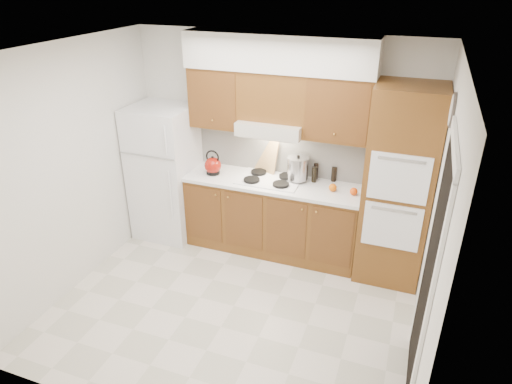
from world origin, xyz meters
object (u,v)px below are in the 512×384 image
fridge (166,172)px  stock_pot (298,168)px  oven_cabinet (398,187)px  kettle (213,166)px

fridge → stock_pot: bearing=5.6°
fridge → oven_cabinet: bearing=0.7°
kettle → stock_pot: 1.04m
fridge → oven_cabinet: oven_cabinet is taller
fridge → oven_cabinet: (2.85, 0.03, 0.24)m
fridge → oven_cabinet: size_ratio=0.78×
kettle → fridge: bearing=-170.4°
oven_cabinet → stock_pot: size_ratio=8.54×
oven_cabinet → kettle: (-2.17, -0.03, -0.05)m
stock_pot → kettle: bearing=-170.7°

